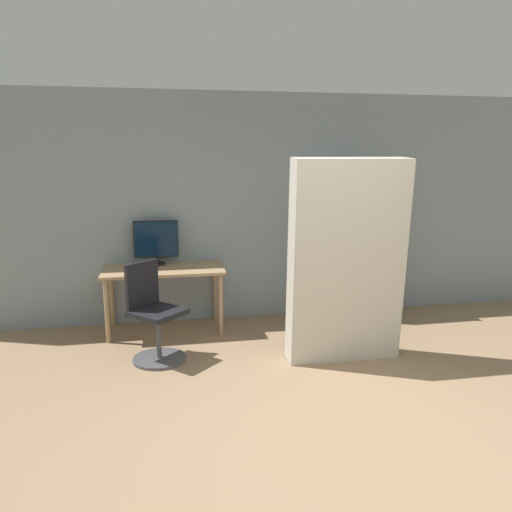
{
  "coord_description": "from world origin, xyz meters",
  "views": [
    {
      "loc": [
        -1.26,
        -2.79,
        1.98
      ],
      "look_at": [
        -0.41,
        1.7,
        1.05
      ],
      "focal_mm": 35.0,
      "sensor_mm": 36.0,
      "label": 1
    }
  ],
  "objects_px": {
    "office_chair": "(154,320)",
    "mattress_near": "(347,262)",
    "monitor": "(156,241)",
    "bookshelf": "(347,245)"
  },
  "relations": [
    {
      "from": "office_chair",
      "to": "bookshelf",
      "type": "bearing_deg",
      "value": 23.37
    },
    {
      "from": "monitor",
      "to": "bookshelf",
      "type": "bearing_deg",
      "value": -0.41
    },
    {
      "from": "office_chair",
      "to": "mattress_near",
      "type": "bearing_deg",
      "value": -10.7
    },
    {
      "from": "monitor",
      "to": "bookshelf",
      "type": "height_order",
      "value": "bookshelf"
    },
    {
      "from": "office_chair",
      "to": "mattress_near",
      "type": "relative_size",
      "value": 0.49
    },
    {
      "from": "mattress_near",
      "to": "office_chair",
      "type": "bearing_deg",
      "value": 169.3
    },
    {
      "from": "monitor",
      "to": "mattress_near",
      "type": "xyz_separation_m",
      "value": [
        1.79,
        -1.38,
        -0.02
      ]
    },
    {
      "from": "monitor",
      "to": "office_chair",
      "type": "distance_m",
      "value": 1.2
    },
    {
      "from": "office_chair",
      "to": "mattress_near",
      "type": "height_order",
      "value": "mattress_near"
    },
    {
      "from": "bookshelf",
      "to": "mattress_near",
      "type": "bearing_deg",
      "value": -111.14
    }
  ]
}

